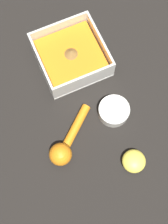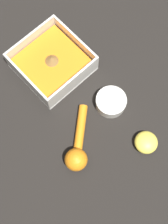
% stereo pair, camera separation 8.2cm
% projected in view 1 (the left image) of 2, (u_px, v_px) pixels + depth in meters
% --- Properties ---
extents(ground_plane, '(4.00, 4.00, 0.00)m').
position_uv_depth(ground_plane, '(86.00, 72.00, 0.89)').
color(ground_plane, black).
extents(square_dish, '(0.18, 0.18, 0.07)m').
position_uv_depth(square_dish, '(71.00, 57.00, 0.88)').
color(square_dish, silver).
rests_on(square_dish, ground_plane).
extents(spice_bowl, '(0.08, 0.08, 0.03)m').
position_uv_depth(spice_bowl, '(114.00, 111.00, 0.84)').
color(spice_bowl, silver).
rests_on(spice_bowl, ground_plane).
extents(lemon_squeezer, '(0.15, 0.13, 0.06)m').
position_uv_depth(lemon_squeezer, '(65.00, 147.00, 0.80)').
color(lemon_squeezer, orange).
rests_on(lemon_squeezer, ground_plane).
extents(lemon_half, '(0.06, 0.06, 0.03)m').
position_uv_depth(lemon_half, '(134.00, 161.00, 0.80)').
color(lemon_half, '#EFDB4C').
rests_on(lemon_half, ground_plane).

